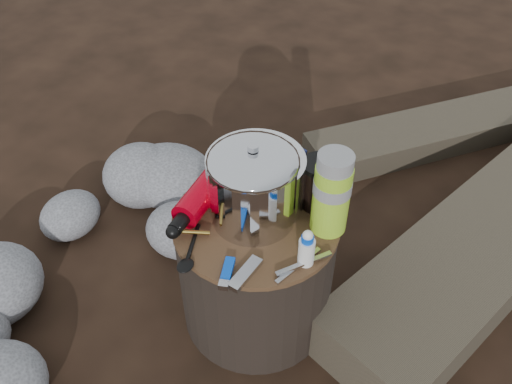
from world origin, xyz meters
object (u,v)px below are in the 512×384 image
at_px(thermos, 332,193).
at_px(travel_mug, 319,184).
at_px(stump, 256,269).
at_px(camping_pot, 253,184).
at_px(fuel_bottle, 206,190).

distance_m(thermos, travel_mug, 0.09).
xyz_separation_m(thermos, travel_mug, (-0.05, 0.06, -0.04)).
relative_size(thermos, travel_mug, 1.67).
bearing_deg(thermos, stump, -161.00).
xyz_separation_m(stump, thermos, (0.17, 0.06, 0.30)).
distance_m(stump, travel_mug, 0.31).
height_order(thermos, travel_mug, thermos).
bearing_deg(travel_mug, stump, -132.98).
bearing_deg(stump, travel_mug, 47.02).
height_order(stump, thermos, thermos).
relative_size(stump, camping_pot, 1.97).
distance_m(stump, camping_pot, 0.30).
distance_m(camping_pot, travel_mug, 0.17).
distance_m(fuel_bottle, travel_mug, 0.29).
bearing_deg(travel_mug, thermos, -50.40).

